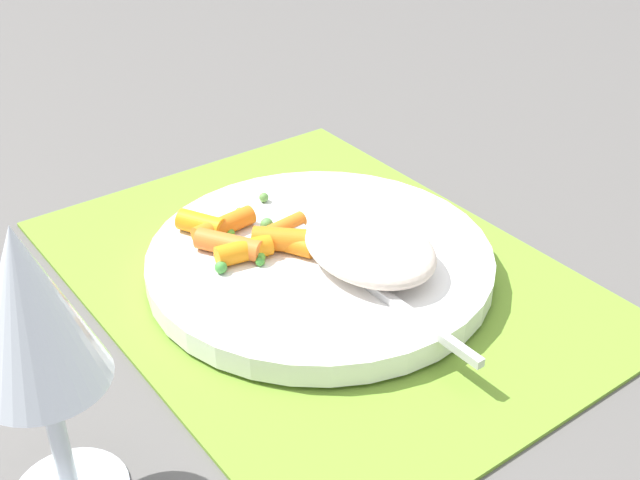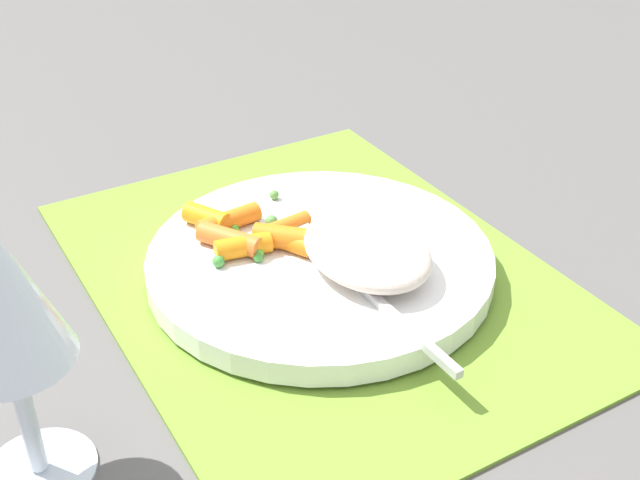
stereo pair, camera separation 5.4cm
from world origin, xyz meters
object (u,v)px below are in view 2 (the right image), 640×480
(rice_mound, at_px, (367,249))
(fork, at_px, (353,277))
(plate, at_px, (320,261))
(carrot_portion, at_px, (250,233))

(rice_mound, relative_size, fork, 0.56)
(plate, height_order, carrot_portion, carrot_portion)
(plate, distance_m, carrot_portion, 0.06)
(carrot_portion, distance_m, fork, 0.09)
(plate, height_order, fork, fork)
(rice_mound, relative_size, carrot_portion, 1.08)
(rice_mound, height_order, fork, rice_mound)
(plate, height_order, rice_mound, rice_mound)
(plate, bearing_deg, fork, -179.24)
(plate, distance_m, rice_mound, 0.04)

